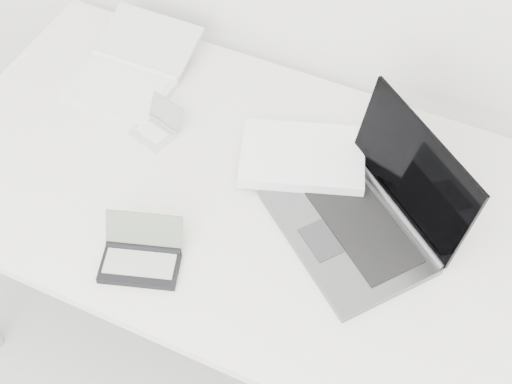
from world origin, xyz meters
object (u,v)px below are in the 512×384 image
at_px(desk, 275,212).
at_px(laptop_large, 341,191).
at_px(netbook_open_white, 128,75).
at_px(palmtop_charcoal, 141,257).

height_order(desk, laptop_large, laptop_large).
height_order(netbook_open_white, palmtop_charcoal, palmtop_charcoal).
xyz_separation_m(desk, netbook_open_white, (-0.49, 0.19, 0.07)).
distance_m(desk, palmtop_charcoal, 0.33).
distance_m(desk, netbook_open_white, 0.53).
height_order(desk, netbook_open_white, netbook_open_white).
xyz_separation_m(desk, laptop_large, (0.13, 0.05, 0.09)).
xyz_separation_m(laptop_large, palmtop_charcoal, (-0.32, -0.32, -0.02)).
bearing_deg(desk, palmtop_charcoal, -125.41).
relative_size(laptop_large, palmtop_charcoal, 2.90).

